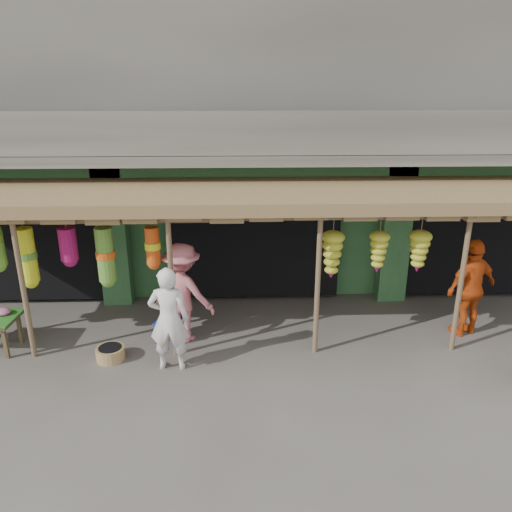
{
  "coord_description": "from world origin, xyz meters",
  "views": [
    {
      "loc": [
        -0.32,
        -8.06,
        4.67
      ],
      "look_at": [
        -0.02,
        1.0,
        1.42
      ],
      "focal_mm": 35.0,
      "sensor_mm": 36.0,
      "label": 1
    }
  ],
  "objects_px": {
    "person_front": "(169,319)",
    "person_shopper": "(183,293)",
    "blue_chair": "(169,316)",
    "person_vendor": "(471,288)"
  },
  "relations": [
    {
      "from": "person_front",
      "to": "person_shopper",
      "type": "bearing_deg",
      "value": -95.85
    },
    {
      "from": "blue_chair",
      "to": "person_vendor",
      "type": "distance_m",
      "value": 5.69
    },
    {
      "from": "person_vendor",
      "to": "person_front",
      "type": "bearing_deg",
      "value": -12.2
    },
    {
      "from": "person_shopper",
      "to": "person_vendor",
      "type": "bearing_deg",
      "value": -155.13
    },
    {
      "from": "blue_chair",
      "to": "person_vendor",
      "type": "relative_size",
      "value": 0.45
    },
    {
      "from": "blue_chair",
      "to": "person_shopper",
      "type": "xyz_separation_m",
      "value": [
        0.28,
        -0.0,
        0.47
      ]
    },
    {
      "from": "person_vendor",
      "to": "person_shopper",
      "type": "bearing_deg",
      "value": -22.34
    },
    {
      "from": "blue_chair",
      "to": "person_shopper",
      "type": "height_order",
      "value": "person_shopper"
    },
    {
      "from": "person_vendor",
      "to": "blue_chair",
      "type": "bearing_deg",
      "value": -22.4
    },
    {
      "from": "blue_chair",
      "to": "person_front",
      "type": "xyz_separation_m",
      "value": [
        0.15,
        -0.99,
        0.44
      ]
    }
  ]
}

